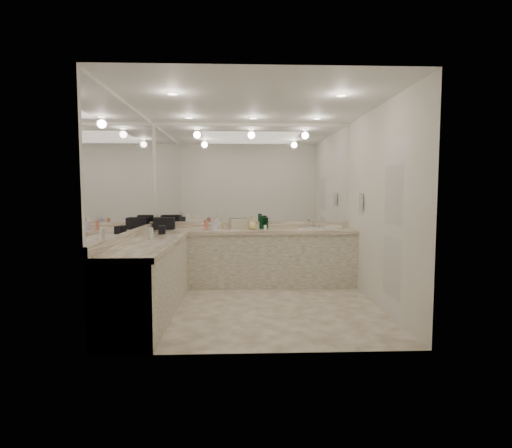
{
  "coord_description": "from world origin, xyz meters",
  "views": [
    {
      "loc": [
        -0.2,
        -5.08,
        1.5
      ],
      "look_at": [
        0.02,
        0.4,
        1.05
      ],
      "focal_mm": 28.0,
      "sensor_mm": 36.0,
      "label": 1
    }
  ],
  "objects_px": {
    "black_toiletry_bag": "(164,224)",
    "soap_bottle_c": "(252,224)",
    "soap_bottle_b": "(215,223)",
    "cream_cosmetic_case": "(238,224)",
    "sink": "(313,229)",
    "wall_phone": "(360,201)",
    "hand_towel": "(334,228)",
    "soap_bottle_a": "(217,222)"
  },
  "relations": [
    {
      "from": "hand_towel",
      "to": "soap_bottle_c",
      "type": "xyz_separation_m",
      "value": [
        -1.3,
        -0.05,
        0.07
      ]
    },
    {
      "from": "hand_towel",
      "to": "soap_bottle_a",
      "type": "xyz_separation_m",
      "value": [
        -1.86,
        0.1,
        0.08
      ]
    },
    {
      "from": "sink",
      "to": "wall_phone",
      "type": "bearing_deg",
      "value": -39.57
    },
    {
      "from": "cream_cosmetic_case",
      "to": "soap_bottle_a",
      "type": "xyz_separation_m",
      "value": [
        -0.33,
        0.01,
        0.02
      ]
    },
    {
      "from": "hand_towel",
      "to": "soap_bottle_b",
      "type": "height_order",
      "value": "soap_bottle_b"
    },
    {
      "from": "cream_cosmetic_case",
      "to": "soap_bottle_a",
      "type": "relative_size",
      "value": 1.32
    },
    {
      "from": "wall_phone",
      "to": "soap_bottle_c",
      "type": "xyz_separation_m",
      "value": [
        -1.56,
        0.45,
        -0.36
      ]
    },
    {
      "from": "cream_cosmetic_case",
      "to": "hand_towel",
      "type": "distance_m",
      "value": 1.53
    },
    {
      "from": "wall_phone",
      "to": "black_toiletry_bag",
      "type": "xyz_separation_m",
      "value": [
        -2.94,
        0.47,
        -0.36
      ]
    },
    {
      "from": "black_toiletry_bag",
      "to": "soap_bottle_c",
      "type": "distance_m",
      "value": 1.37
    },
    {
      "from": "sink",
      "to": "wall_phone",
      "type": "xyz_separation_m",
      "value": [
        0.61,
        -0.5,
        0.46
      ]
    },
    {
      "from": "sink",
      "to": "soap_bottle_c",
      "type": "bearing_deg",
      "value": -176.77
    },
    {
      "from": "wall_phone",
      "to": "soap_bottle_a",
      "type": "xyz_separation_m",
      "value": [
        -2.12,
        0.59,
        -0.35
      ]
    },
    {
      "from": "sink",
      "to": "wall_phone",
      "type": "distance_m",
      "value": 0.91
    },
    {
      "from": "wall_phone",
      "to": "soap_bottle_b",
      "type": "height_order",
      "value": "wall_phone"
    },
    {
      "from": "hand_towel",
      "to": "soap_bottle_c",
      "type": "relative_size",
      "value": 1.34
    },
    {
      "from": "black_toiletry_bag",
      "to": "soap_bottle_b",
      "type": "distance_m",
      "value": 0.78
    },
    {
      "from": "wall_phone",
      "to": "soap_bottle_c",
      "type": "bearing_deg",
      "value": 164.09
    },
    {
      "from": "wall_phone",
      "to": "cream_cosmetic_case",
      "type": "distance_m",
      "value": 1.92
    },
    {
      "from": "sink",
      "to": "black_toiletry_bag",
      "type": "distance_m",
      "value": 2.34
    },
    {
      "from": "hand_towel",
      "to": "soap_bottle_b",
      "type": "distance_m",
      "value": 1.89
    },
    {
      "from": "cream_cosmetic_case",
      "to": "soap_bottle_b",
      "type": "relative_size",
      "value": 1.41
    },
    {
      "from": "soap_bottle_c",
      "to": "hand_towel",
      "type": "bearing_deg",
      "value": 2.18
    },
    {
      "from": "black_toiletry_bag",
      "to": "soap_bottle_c",
      "type": "relative_size",
      "value": 1.82
    },
    {
      "from": "sink",
      "to": "soap_bottle_b",
      "type": "height_order",
      "value": "soap_bottle_b"
    },
    {
      "from": "black_toiletry_bag",
      "to": "hand_towel",
      "type": "relative_size",
      "value": 1.36
    },
    {
      "from": "wall_phone",
      "to": "hand_towel",
      "type": "xyz_separation_m",
      "value": [
        -0.26,
        0.5,
        -0.43
      ]
    },
    {
      "from": "wall_phone",
      "to": "hand_towel",
      "type": "height_order",
      "value": "wall_phone"
    },
    {
      "from": "sink",
      "to": "hand_towel",
      "type": "height_order",
      "value": "hand_towel"
    },
    {
      "from": "soap_bottle_b",
      "to": "cream_cosmetic_case",
      "type": "bearing_deg",
      "value": 18.92
    },
    {
      "from": "sink",
      "to": "cream_cosmetic_case",
      "type": "xyz_separation_m",
      "value": [
        -1.19,
        0.08,
        0.08
      ]
    },
    {
      "from": "soap_bottle_b",
      "to": "hand_towel",
      "type": "bearing_deg",
      "value": 1.24
    },
    {
      "from": "soap_bottle_a",
      "to": "soap_bottle_b",
      "type": "relative_size",
      "value": 1.07
    },
    {
      "from": "wall_phone",
      "to": "soap_bottle_a",
      "type": "bearing_deg",
      "value": 164.44
    },
    {
      "from": "wall_phone",
      "to": "black_toiletry_bag",
      "type": "bearing_deg",
      "value": 170.95
    },
    {
      "from": "sink",
      "to": "soap_bottle_b",
      "type": "xyz_separation_m",
      "value": [
        -1.55,
        -0.05,
        0.1
      ]
    },
    {
      "from": "hand_towel",
      "to": "soap_bottle_b",
      "type": "bearing_deg",
      "value": -178.76
    },
    {
      "from": "sink",
      "to": "soap_bottle_c",
      "type": "distance_m",
      "value": 0.97
    },
    {
      "from": "black_toiletry_bag",
      "to": "soap_bottle_c",
      "type": "height_order",
      "value": "black_toiletry_bag"
    },
    {
      "from": "sink",
      "to": "soap_bottle_c",
      "type": "relative_size",
      "value": 2.54
    },
    {
      "from": "cream_cosmetic_case",
      "to": "sink",
      "type": "bearing_deg",
      "value": -20.56
    },
    {
      "from": "sink",
      "to": "soap_bottle_c",
      "type": "height_order",
      "value": "soap_bottle_c"
    }
  ]
}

